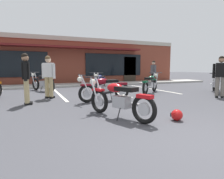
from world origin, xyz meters
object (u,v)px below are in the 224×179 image
(motorcycle_silver_naked, at_px, (100,82))
(person_in_shorts_foreground, at_px, (49,74))
(motorcycle_foreground_classic, at_px, (118,99))
(motorcycle_orange_scrambler, at_px, (216,82))
(motorcycle_black_cruiser, at_px, (150,84))
(person_in_black_shirt, at_px, (153,72))
(motorcycle_blue_standard, at_px, (105,88))
(motorcycle_green_cafe_racer, at_px, (43,82))
(person_near_building, at_px, (221,74))
(helmet_on_pavement, at_px, (177,115))
(person_by_back_row, at_px, (26,76))

(motorcycle_silver_naked, bearing_deg, person_in_shorts_foreground, -148.40)
(motorcycle_foreground_classic, distance_m, motorcycle_orange_scrambler, 6.77)
(motorcycle_black_cruiser, height_order, person_in_shorts_foreground, person_in_shorts_foreground)
(person_in_black_shirt, relative_size, person_in_shorts_foreground, 1.00)
(motorcycle_black_cruiser, bearing_deg, motorcycle_blue_standard, -157.08)
(motorcycle_foreground_classic, distance_m, person_in_shorts_foreground, 4.00)
(motorcycle_green_cafe_racer, xyz_separation_m, person_near_building, (6.46, -5.12, 0.49))
(motorcycle_orange_scrambler, distance_m, person_near_building, 1.77)
(motorcycle_green_cafe_racer, xyz_separation_m, person_in_black_shirt, (6.88, 0.07, 0.49))
(person_near_building, height_order, helmet_on_pavement, person_near_building)
(person_in_black_shirt, height_order, person_by_back_row, same)
(motorcycle_foreground_classic, bearing_deg, motorcycle_blue_standard, 77.01)
(motorcycle_silver_naked, distance_m, person_by_back_row, 4.50)
(motorcycle_black_cruiser, relative_size, person_near_building, 1.05)
(motorcycle_blue_standard, height_order, helmet_on_pavement, motorcycle_blue_standard)
(motorcycle_blue_standard, bearing_deg, helmet_on_pavement, -79.46)
(person_by_back_row, bearing_deg, motorcycle_green_cafe_racer, 79.32)
(person_near_building, bearing_deg, motorcycle_black_cruiser, 127.79)
(motorcycle_foreground_classic, relative_size, motorcycle_blue_standard, 0.95)
(motorcycle_green_cafe_racer, relative_size, person_by_back_row, 1.16)
(motorcycle_green_cafe_racer, xyz_separation_m, helmet_on_pavement, (2.49, -7.11, -0.33))
(motorcycle_blue_standard, height_order, motorcycle_orange_scrambler, same)
(motorcycle_black_cruiser, bearing_deg, person_by_back_row, -171.42)
(motorcycle_foreground_classic, bearing_deg, helmet_on_pavement, -34.45)
(motorcycle_foreground_classic, distance_m, person_in_black_shirt, 8.47)
(motorcycle_foreground_classic, height_order, motorcycle_green_cafe_racer, same)
(motorcycle_silver_naked, height_order, person_in_shorts_foreground, person_in_shorts_foreground)
(motorcycle_green_cafe_racer, height_order, person_near_building, person_near_building)
(person_by_back_row, relative_size, helmet_on_pavement, 6.44)
(motorcycle_green_cafe_racer, distance_m, person_in_black_shirt, 6.90)
(person_by_back_row, bearing_deg, helmet_on_pavement, -47.45)
(motorcycle_black_cruiser, height_order, person_in_black_shirt, person_in_black_shirt)
(helmet_on_pavement, bearing_deg, motorcycle_foreground_classic, 145.55)
(motorcycle_silver_naked, xyz_separation_m, person_by_back_row, (-3.53, -2.75, 0.49))
(motorcycle_foreground_classic, bearing_deg, person_near_building, 13.57)
(motorcycle_orange_scrambler, height_order, person_in_black_shirt, person_in_black_shirt)
(motorcycle_silver_naked, distance_m, motorcycle_blue_standard, 3.25)
(motorcycle_orange_scrambler, bearing_deg, motorcycle_green_cafe_racer, 152.98)
(motorcycle_blue_standard, distance_m, motorcycle_orange_scrambler, 5.79)
(motorcycle_black_cruiser, distance_m, person_in_black_shirt, 3.67)
(person_in_black_shirt, distance_m, helmet_on_pavement, 8.45)
(motorcycle_orange_scrambler, bearing_deg, person_near_building, -136.32)
(motorcycle_black_cruiser, distance_m, person_by_back_row, 5.46)
(motorcycle_silver_naked, height_order, person_by_back_row, person_by_back_row)
(person_in_black_shirt, xyz_separation_m, person_near_building, (-0.42, -5.18, 0.00))
(motorcycle_foreground_classic, relative_size, motorcycle_black_cruiser, 1.13)
(motorcycle_silver_naked, relative_size, motorcycle_green_cafe_racer, 0.96)
(motorcycle_black_cruiser, bearing_deg, person_near_building, -52.21)
(motorcycle_green_cafe_racer, bearing_deg, person_in_shorts_foreground, -87.75)
(motorcycle_black_cruiser, xyz_separation_m, motorcycle_orange_scrambler, (3.02, -1.09, 0.07))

